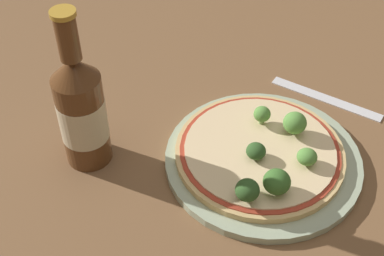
% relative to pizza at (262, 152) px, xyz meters
% --- Properties ---
extents(ground_plane, '(3.00, 3.00, 0.00)m').
position_rel_pizza_xyz_m(ground_plane, '(-0.00, 0.00, -0.02)').
color(ground_plane, brown).
extents(plate, '(0.27, 0.27, 0.01)m').
position_rel_pizza_xyz_m(plate, '(-0.00, -0.00, -0.01)').
color(plate, '#A3B293').
rests_on(plate, ground_plane).
extents(pizza, '(0.23, 0.23, 0.01)m').
position_rel_pizza_xyz_m(pizza, '(0.00, 0.00, 0.00)').
color(pizza, tan).
rests_on(pizza, plate).
extents(broccoli_floret_0, '(0.03, 0.03, 0.02)m').
position_rel_pizza_xyz_m(broccoli_floret_0, '(-0.02, 0.00, 0.02)').
color(broccoli_floret_0, '#89A866').
rests_on(broccoli_floret_0, pizza).
extents(broccoli_floret_1, '(0.04, 0.04, 0.03)m').
position_rel_pizza_xyz_m(broccoli_floret_1, '(-0.06, -0.04, 0.02)').
color(broccoli_floret_1, '#89A866').
rests_on(broccoli_floret_1, pizza).
extents(broccoli_floret_2, '(0.02, 0.02, 0.03)m').
position_rel_pizza_xyz_m(broccoli_floret_2, '(0.05, 0.02, 0.02)').
color(broccoli_floret_2, '#89A866').
rests_on(broccoli_floret_2, pizza).
extents(broccoli_floret_3, '(0.03, 0.03, 0.02)m').
position_rel_pizza_xyz_m(broccoli_floret_3, '(-0.00, -0.06, 0.02)').
color(broccoli_floret_3, '#89A866').
rests_on(broccoli_floret_3, pizza).
extents(broccoli_floret_4, '(0.03, 0.03, 0.04)m').
position_rel_pizza_xyz_m(broccoli_floret_4, '(0.05, -0.03, 0.03)').
color(broccoli_floret_4, '#89A866').
rests_on(broccoli_floret_4, pizza).
extents(broccoli_floret_5, '(0.03, 0.03, 0.03)m').
position_rel_pizza_xyz_m(broccoli_floret_5, '(-0.09, -0.01, 0.03)').
color(broccoli_floret_5, '#89A866').
rests_on(broccoli_floret_5, pizza).
extents(beer_bottle, '(0.06, 0.06, 0.23)m').
position_rel_pizza_xyz_m(beer_bottle, '(-0.09, 0.22, 0.07)').
color(beer_bottle, '#563319').
rests_on(beer_bottle, ground_plane).
extents(fork, '(0.04, 0.18, 0.00)m').
position_rel_pizza_xyz_m(fork, '(0.17, -0.05, -0.02)').
color(fork, silver).
rests_on(fork, ground_plane).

